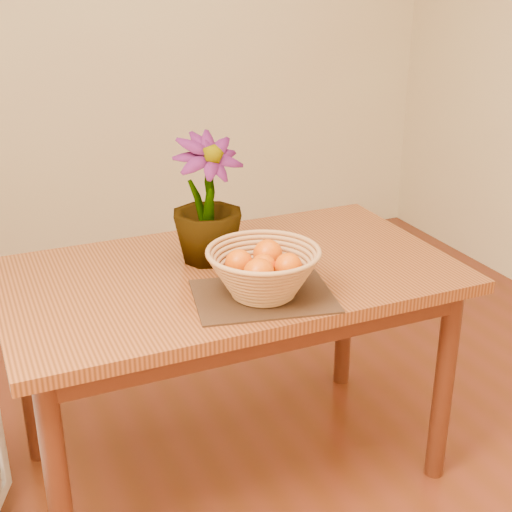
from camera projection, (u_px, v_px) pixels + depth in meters
name	position (u px, v px, depth m)	size (l,w,h in m)	color
wall_back	(87.00, 21.00, 3.64)	(4.00, 0.02, 2.70)	#F5EABA
table	(230.00, 295.00, 2.25)	(1.40, 0.80, 0.75)	brown
placemat	(263.00, 296.00, 2.04)	(0.39, 0.30, 0.01)	#372314
wicker_basket	(263.00, 274.00, 2.01)	(0.33, 0.33, 0.13)	#B5794B
orange_pile	(263.00, 264.00, 2.00)	(0.19, 0.20, 0.09)	#E05403
potted_plant	(207.00, 200.00, 2.22)	(0.23, 0.23, 0.41)	#1E4F16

